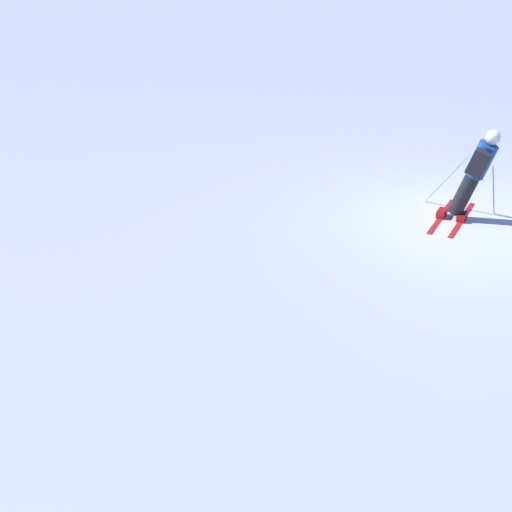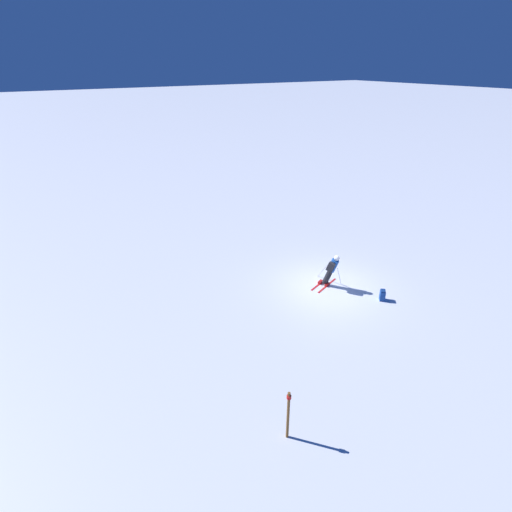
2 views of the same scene
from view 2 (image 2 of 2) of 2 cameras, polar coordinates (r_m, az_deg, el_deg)
The scene contains 4 objects.
ground_plane at distance 19.04m, azimuth 10.16°, elevation -4.37°, with size 300.00×300.00×0.00m, color white.
skier at distance 18.60m, azimuth 10.68°, elevation -1.85°, with size 1.49×1.71×1.74m.
spare_backpack at distance 18.51m, azimuth 17.61°, elevation -5.36°, with size 0.37×0.36×0.50m.
trail_marker at distance 11.71m, azimuth 4.62°, elevation -21.46°, with size 0.13×0.13×1.66m.
Camera 2 is at (-11.86, 11.40, 9.58)m, focal length 28.00 mm.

